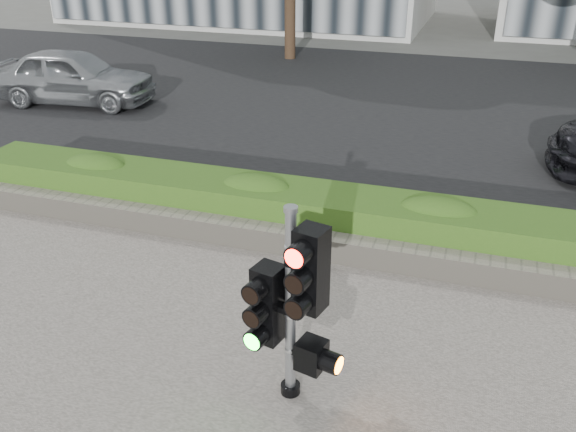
# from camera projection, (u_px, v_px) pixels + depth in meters

# --- Properties ---
(ground) EXTENTS (120.00, 120.00, 0.00)m
(ground) POSITION_uv_depth(u_px,v_px,m) (277.00, 337.00, 6.96)
(ground) COLOR #51514C
(ground) RESTS_ON ground
(road) EXTENTS (60.00, 13.00, 0.02)m
(road) POSITION_uv_depth(u_px,v_px,m) (404.00, 105.00, 15.49)
(road) COLOR black
(road) RESTS_ON ground
(curb) EXTENTS (60.00, 0.25, 0.12)m
(curb) POSITION_uv_depth(u_px,v_px,m) (341.00, 217.00, 9.62)
(curb) COLOR gray
(curb) RESTS_ON ground
(stone_wall) EXTENTS (12.00, 0.32, 0.34)m
(stone_wall) POSITION_uv_depth(u_px,v_px,m) (321.00, 245.00, 8.50)
(stone_wall) COLOR gray
(stone_wall) RESTS_ON sidewalk
(hedge) EXTENTS (12.00, 1.00, 0.68)m
(hedge) POSITION_uv_depth(u_px,v_px,m) (333.00, 215.00, 8.97)
(hedge) COLOR #62972E
(hedge) RESTS_ON sidewalk
(traffic_signal) EXTENTS (0.75, 0.60, 2.06)m
(traffic_signal) POSITION_uv_depth(u_px,v_px,m) (295.00, 296.00, 5.63)
(traffic_signal) COLOR black
(traffic_signal) RESTS_ON sidewalk
(car_silver) EXTENTS (4.21, 2.08, 1.38)m
(car_silver) POSITION_uv_depth(u_px,v_px,m) (73.00, 76.00, 15.30)
(car_silver) COLOR #9DA0A4
(car_silver) RESTS_ON road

